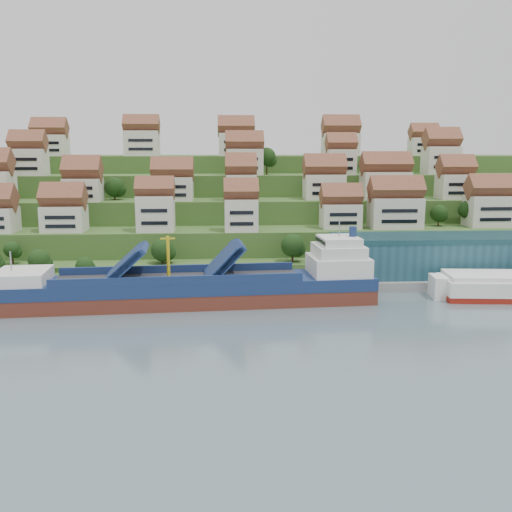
{
  "coord_description": "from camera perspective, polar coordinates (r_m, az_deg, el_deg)",
  "views": [
    {
      "loc": [
        -6.37,
        -120.51,
        33.05
      ],
      "look_at": [
        2.01,
        14.0,
        8.0
      ],
      "focal_mm": 40.0,
      "sensor_mm": 36.0,
      "label": 1
    }
  ],
  "objects": [
    {
      "name": "pebble_beach",
      "position": [
        145.89,
        -24.23,
        -3.31
      ],
      "size": [
        45.0,
        20.0,
        1.0
      ],
      "primitive_type": "cube",
      "color": "gray",
      "rests_on": "ground"
    },
    {
      "name": "cargo_ship",
      "position": [
        124.8,
        -5.72,
        -3.26
      ],
      "size": [
        81.82,
        17.73,
        18.05
      ],
      "rotation": [
        0.0,
        0.0,
        0.06
      ],
      "color": "#5E281C",
      "rests_on": "ground"
    },
    {
      "name": "flagpole",
      "position": [
        135.34,
        6.93,
        -0.7
      ],
      "size": [
        1.28,
        0.16,
        8.0
      ],
      "color": "gray",
      "rests_on": "quay"
    },
    {
      "name": "quay",
      "position": [
        141.7,
        7.26,
        -2.59
      ],
      "size": [
        180.0,
        14.0,
        2.2
      ],
      "primitive_type": "cube",
      "color": "gray",
      "rests_on": "ground"
    },
    {
      "name": "hillside_village",
      "position": [
        180.79,
        -0.53,
        7.64
      ],
      "size": [
        159.54,
        62.58,
        28.84
      ],
      "color": "beige",
      "rests_on": "ground"
    },
    {
      "name": "ground",
      "position": [
        125.12,
        -0.52,
        -4.79
      ],
      "size": [
        300.0,
        300.0,
        0.0
      ],
      "primitive_type": "plane",
      "color": "slate",
      "rests_on": "ground"
    },
    {
      "name": "hillside",
      "position": [
        225.27,
        -1.93,
        4.82
      ],
      "size": [
        260.0,
        128.0,
        31.0
      ],
      "color": "#2D4C1E",
      "rests_on": "ground"
    },
    {
      "name": "warehouse",
      "position": [
        151.61,
        19.14,
        0.12
      ],
      "size": [
        60.0,
        15.0,
        10.0
      ],
      "primitive_type": "cube",
      "color": "#214C5A",
      "rests_on": "quay"
    },
    {
      "name": "hillside_trees",
      "position": [
        162.33,
        -4.16,
        4.13
      ],
      "size": [
        146.28,
        61.87,
        31.28
      ],
      "color": "#1A3812",
      "rests_on": "ground"
    }
  ]
}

